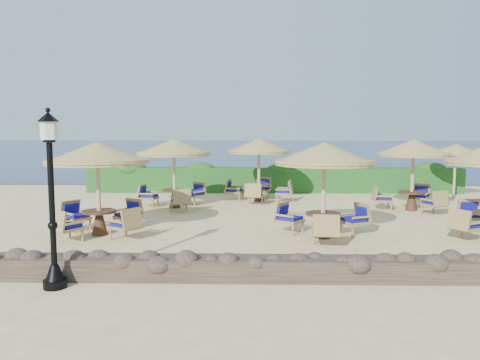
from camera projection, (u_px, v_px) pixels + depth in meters
ground at (284, 221)px, 15.51m from camera, size 120.00×120.00×0.00m
sea at (257, 147)px, 85.11m from camera, size 160.00×160.00×0.00m
hedge at (273, 180)px, 22.61m from camera, size 18.00×0.90×1.20m
stone_wall at (305, 269)px, 9.32m from camera, size 15.00×0.65×0.44m
lamp_post at (52, 207)px, 8.70m from camera, size 0.44×0.44×3.31m
extra_parasol at (456, 149)px, 20.27m from camera, size 2.30×2.30×2.41m
cafe_set_0 at (98, 171)px, 13.18m from camera, size 2.89×2.89×2.65m
cafe_set_1 at (324, 170)px, 12.80m from camera, size 2.78×2.78×2.65m
cafe_set_3 at (174, 158)px, 17.89m from camera, size 2.86×2.86×2.65m
cafe_set_4 at (259, 159)px, 19.64m from camera, size 2.88×2.88×2.65m
cafe_set_5 at (413, 161)px, 17.31m from camera, size 2.73×2.77×2.65m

